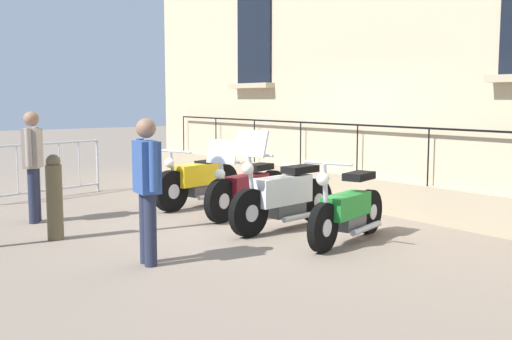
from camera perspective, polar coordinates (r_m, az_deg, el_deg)
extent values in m
plane|color=gray|center=(9.37, 1.05, -4.78)|extent=(60.00, 60.00, 0.00)
cube|color=#C6B28E|center=(10.86, 11.18, 14.78)|extent=(0.60, 13.91, 6.83)
cube|color=tan|center=(10.59, 9.41, -2.03)|extent=(0.20, 13.91, 0.55)
cube|color=black|center=(12.91, -0.16, 12.79)|extent=(0.06, 1.12, 2.15)
cube|color=tan|center=(12.79, -0.45, 7.80)|extent=(0.24, 1.32, 0.10)
cube|color=black|center=(10.46, 9.37, 4.13)|extent=(0.03, 11.69, 0.03)
cylinder|color=black|center=(15.14, -6.71, 3.28)|extent=(0.02, 0.02, 0.86)
cylinder|color=black|center=(13.89, -3.72, 3.02)|extent=(0.02, 0.02, 0.86)
cylinder|color=black|center=(12.69, -0.15, 2.69)|extent=(0.02, 0.02, 0.86)
cylinder|color=black|center=(11.55, 4.14, 2.28)|extent=(0.02, 0.02, 0.86)
cylinder|color=black|center=(10.48, 9.33, 1.77)|extent=(0.02, 0.02, 0.86)
cylinder|color=black|center=(9.52, 15.62, 1.13)|extent=(0.02, 0.02, 0.86)
cylinder|color=black|center=(10.21, -7.87, -1.95)|extent=(0.70, 0.30, 0.68)
cylinder|color=silver|center=(10.21, -7.87, -1.95)|extent=(0.27, 0.21, 0.24)
cylinder|color=black|center=(11.11, -3.06, -1.20)|extent=(0.70, 0.30, 0.68)
cylinder|color=silver|center=(11.11, -3.06, -1.20)|extent=(0.27, 0.21, 0.24)
cube|color=gold|center=(10.58, -5.56, -0.41)|extent=(0.94, 0.55, 0.36)
cube|color=#4C4C51|center=(10.69, -5.17, -1.71)|extent=(0.58, 0.40, 0.24)
cube|color=black|center=(10.82, -4.24, 0.63)|extent=(0.56, 0.42, 0.10)
cylinder|color=silver|center=(10.20, -7.69, -0.11)|extent=(0.17, 0.10, 0.66)
cylinder|color=silver|center=(10.20, -7.52, 1.72)|extent=(0.22, 0.73, 0.04)
sphere|color=white|center=(10.13, -8.00, 0.66)|extent=(0.16, 0.16, 0.16)
cylinder|color=silver|center=(10.70, -3.81, -2.33)|extent=(0.79, 0.28, 0.08)
cylinder|color=black|center=(9.24, -3.26, -2.86)|extent=(0.66, 0.31, 0.66)
cylinder|color=silver|center=(9.24, -3.26, -2.86)|extent=(0.26, 0.20, 0.23)
cylinder|color=black|center=(10.32, 1.51, -1.85)|extent=(0.66, 0.31, 0.66)
cylinder|color=silver|center=(10.32, 1.51, -1.85)|extent=(0.26, 0.20, 0.23)
cube|color=maroon|center=(9.71, -0.92, -1.30)|extent=(0.91, 0.54, 0.29)
cube|color=#4C4C51|center=(9.82, -0.57, -2.48)|extent=(0.57, 0.38, 0.23)
cube|color=black|center=(9.96, 0.29, 0.28)|extent=(0.54, 0.40, 0.10)
cylinder|color=silver|center=(9.24, -3.07, -1.03)|extent=(0.17, 0.11, 0.59)
cylinder|color=silver|center=(9.24, -2.89, 0.79)|extent=(0.23, 0.62, 0.04)
sphere|color=white|center=(9.17, -3.35, -0.39)|extent=(0.16, 0.16, 0.16)
cylinder|color=silver|center=(9.88, 0.75, -3.11)|extent=(0.77, 0.32, 0.08)
cube|color=silver|center=(9.18, -3.13, 1.69)|extent=(0.28, 0.54, 0.36)
cylinder|color=black|center=(8.29, -0.67, -3.98)|extent=(0.66, 0.22, 0.65)
cylinder|color=silver|center=(8.29, -0.67, -3.98)|extent=(0.25, 0.17, 0.23)
cylinder|color=black|center=(9.33, 5.54, -2.81)|extent=(0.66, 0.22, 0.65)
cylinder|color=silver|center=(9.33, 5.54, -2.81)|extent=(0.25, 0.17, 0.23)
cube|color=silver|center=(8.72, 2.41, -1.89)|extent=(1.02, 0.46, 0.39)
cube|color=#4C4C51|center=(8.84, 2.84, -3.53)|extent=(0.62, 0.34, 0.23)
cube|color=black|center=(8.98, 4.11, 0.08)|extent=(0.59, 0.36, 0.10)
cylinder|color=silver|center=(8.26, -0.43, -1.27)|extent=(0.17, 0.08, 0.79)
cylinder|color=silver|center=(8.25, -0.19, 1.45)|extent=(0.14, 0.68, 0.04)
sphere|color=white|center=(8.18, -0.78, 0.14)|extent=(0.16, 0.16, 0.16)
cylinder|color=silver|center=(8.89, 4.50, -4.23)|extent=(0.89, 0.22, 0.08)
cube|color=silver|center=(8.19, -0.48, 2.47)|extent=(0.21, 0.57, 0.36)
cylinder|color=black|center=(7.52, 6.22, -5.30)|extent=(0.61, 0.29, 0.61)
cylinder|color=silver|center=(7.52, 6.22, -5.30)|extent=(0.24, 0.18, 0.21)
cylinder|color=black|center=(8.65, 10.45, -3.79)|extent=(0.61, 0.29, 0.61)
cylinder|color=silver|center=(8.65, 10.45, -3.79)|extent=(0.24, 0.18, 0.21)
cube|color=#1E842D|center=(8.00, 8.35, -3.25)|extent=(0.91, 0.54, 0.29)
cube|color=#4C4C51|center=(8.13, 8.65, -4.65)|extent=(0.56, 0.38, 0.21)
cube|color=black|center=(8.26, 9.50, -0.55)|extent=(0.54, 0.40, 0.10)
cylinder|color=silver|center=(7.49, 6.44, -2.35)|extent=(0.17, 0.11, 0.78)
cylinder|color=silver|center=(7.48, 6.67, 0.62)|extent=(0.23, 0.62, 0.04)
sphere|color=white|center=(7.40, 6.20, -0.85)|extent=(0.16, 0.16, 0.16)
cylinder|color=silver|center=(8.23, 10.16, -5.30)|extent=(0.76, 0.32, 0.08)
cylinder|color=#B7B7BF|center=(12.75, -14.43, 0.44)|extent=(0.05, 0.05, 1.05)
cylinder|color=#B7B7BF|center=(12.10, -18.61, 2.34)|extent=(2.10, 0.57, 0.04)
cylinder|color=#B7B7BF|center=(12.19, -18.45, -1.74)|extent=(2.10, 0.57, 0.04)
cylinder|color=#B7B7BF|center=(12.49, -16.03, 0.61)|extent=(0.02, 0.02, 0.87)
cylinder|color=#B7B7BF|center=(12.25, -17.68, 0.45)|extent=(0.02, 0.02, 0.87)
cylinder|color=#B7B7BF|center=(12.02, -19.40, 0.27)|extent=(0.02, 0.02, 0.87)
cylinder|color=#B7B7BF|center=(11.81, -21.18, 0.09)|extent=(0.02, 0.02, 0.87)
cylinder|color=brown|center=(8.52, -18.11, -2.86)|extent=(0.21, 0.21, 0.99)
sphere|color=brown|center=(8.45, -18.24, 0.74)|extent=(0.19, 0.19, 0.19)
cylinder|color=#23283D|center=(9.74, -19.91, -2.26)|extent=(0.14, 0.14, 0.83)
cylinder|color=#23283D|center=(9.90, -19.68, -2.12)|extent=(0.14, 0.14, 0.83)
cube|color=gray|center=(9.74, -19.95, 1.91)|extent=(0.37, 0.42, 0.59)
sphere|color=#8C664C|center=(9.72, -20.06, 4.47)|extent=(0.22, 0.22, 0.22)
cylinder|color=gray|center=(9.53, -20.29, 1.98)|extent=(0.09, 0.09, 0.56)
cylinder|color=gray|center=(9.95, -19.65, 2.19)|extent=(0.09, 0.09, 0.56)
cylinder|color=#23283D|center=(7.08, -10.15, -5.26)|extent=(0.14, 0.14, 0.81)
cylinder|color=#23283D|center=(6.93, -9.74, -5.50)|extent=(0.14, 0.14, 0.81)
cube|color=#2D4C8C|center=(6.90, -10.06, 0.27)|extent=(0.27, 0.39, 0.58)
sphere|color=#8C664C|center=(6.87, -10.13, 3.83)|extent=(0.22, 0.22, 0.22)
cylinder|color=#2D4C8C|center=(7.10, -10.63, 0.68)|extent=(0.09, 0.09, 0.55)
cylinder|color=#2D4C8C|center=(6.69, -9.47, 0.34)|extent=(0.09, 0.09, 0.55)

